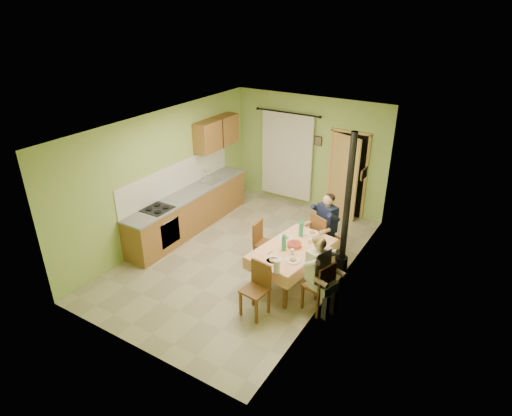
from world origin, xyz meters
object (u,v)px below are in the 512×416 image
Objects in this scene: dining_table at (292,265)px; stove_flue at (345,224)px; chair_right at (318,295)px; chair_near at (255,299)px; chair_left at (265,252)px; man_far at (326,220)px; chair_far at (323,245)px; man_right at (319,266)px.

dining_table is 1.26m from stove_flue.
chair_right is 0.34× the size of stove_flue.
dining_table is 1.85× the size of chair_near.
chair_near is 1.07m from chair_right.
dining_table is at bearing 67.10° from chair_left.
stove_flue reaches higher than chair_right.
man_far is (-0.57, 1.59, 0.59)m from chair_right.
man_far is 0.56m from stove_flue.
chair_far is 1.77m from man_right.
chair_right reaches higher than dining_table.
man_right is (0.72, -0.46, 0.50)m from dining_table.
man_right is 0.50× the size of stove_flue.
chair_far is 1.23m from chair_left.
chair_far is 0.73× the size of man_right.
chair_left is at bearing -156.17° from stove_flue.
stove_flue is at bearing 62.12° from dining_table.
chair_far is at bearing 154.50° from stove_flue.
chair_left is 0.67× the size of man_far.
chair_far reaches higher than chair_left.
chair_near reaches higher than chair_left.
dining_table is 1.74× the size of chair_far.
chair_near is 1.21m from man_right.
man_right is at bearing -46.73° from man_far.
chair_right is at bearing 60.39° from chair_left.
man_right is (0.56, -1.58, 0.00)m from man_far.
stove_flue is (1.38, 0.61, 0.74)m from chair_left.
chair_right is at bearing -90.00° from man_right.
chair_far is at bearing -90.00° from man_far.
chair_far is at bearing 90.53° from dining_table.
man_right reaches higher than chair_left.
man_far is at bearing 37.56° from man_right.
man_far is (0.90, 0.86, 0.59)m from chair_left.
dining_table is 1.26× the size of man_right.
man_right is (0.57, -1.57, 0.59)m from chair_far.
man_right is 1.34m from stove_flue.
stove_flue is (-0.08, 1.33, 0.15)m from man_right.
chair_far is 1.67m from chair_right.
chair_right is (0.85, 0.64, 0.00)m from chair_near.
man_right is (-0.01, 0.00, 0.59)m from chair_right.
chair_right is 0.59m from man_right.
man_far is 1.00× the size of man_right.
chair_right is at bearing -23.67° from dining_table.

